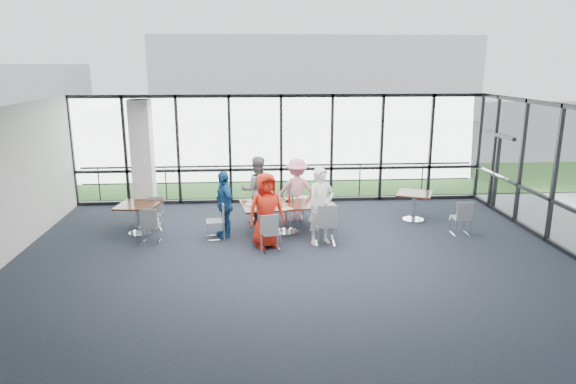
{
  "coord_description": "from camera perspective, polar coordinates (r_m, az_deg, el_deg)",
  "views": [
    {
      "loc": [
        -0.86,
        -9.92,
        4.06
      ],
      "look_at": [
        -0.02,
        1.81,
        1.1
      ],
      "focal_mm": 32.0,
      "sensor_mm": 36.0,
      "label": 1
    }
  ],
  "objects": [
    {
      "name": "floor",
      "position": [
        10.75,
        0.82,
        -8.11
      ],
      "size": [
        12.0,
        10.0,
        0.02
      ],
      "primitive_type": "cube",
      "color": "black",
      "rests_on": "ground"
    },
    {
      "name": "menu_b",
      "position": [
        12.45,
        4.59,
        -1.32
      ],
      "size": [
        0.31,
        0.24,
        0.0
      ],
      "primitive_type": "cube",
      "rotation": [
        0.0,
        0.0,
        0.22
      ],
      "color": "beige",
      "rests_on": "main_table"
    },
    {
      "name": "tumbler_c",
      "position": [
        12.78,
        -0.14,
        -0.54
      ],
      "size": [
        0.07,
        0.07,
        0.15
      ],
      "primitive_type": "cylinder",
      "color": "white",
      "rests_on": "main_table"
    },
    {
      "name": "chair_main_fl",
      "position": [
        13.62,
        -3.04,
        -1.37
      ],
      "size": [
        0.51,
        0.51,
        0.85
      ],
      "primitive_type": null,
      "rotation": [
        0.0,
        0.0,
        3.4
      ],
      "color": "gray",
      "rests_on": "ground"
    },
    {
      "name": "hangar_aux",
      "position": [
        41.66,
        -28.8,
        9.58
      ],
      "size": [
        10.0,
        6.0,
        4.0
      ],
      "primitive_type": "cube",
      "color": "silver",
      "rests_on": "ground"
    },
    {
      "name": "tumbler_d",
      "position": [
        12.22,
        -3.74,
        -1.28
      ],
      "size": [
        0.07,
        0.07,
        0.14
      ],
      "primitive_type": "cylinder",
      "color": "white",
      "rests_on": "main_table"
    },
    {
      "name": "diner_far_right",
      "position": [
        13.44,
        1.0,
        0.23
      ],
      "size": [
        1.13,
        0.66,
        1.67
      ],
      "primitive_type": "imported",
      "rotation": [
        0.0,
        0.0,
        3.05
      ],
      "color": "pink",
      "rests_on": "ground"
    },
    {
      "name": "plate_fr",
      "position": [
        13.01,
        1.61,
        -0.58
      ],
      "size": [
        0.24,
        0.24,
        0.01
      ],
      "primitive_type": "cylinder",
      "color": "white",
      "rests_on": "main_table"
    },
    {
      "name": "apron",
      "position": [
        20.35,
        -1.57,
        2.56
      ],
      "size": [
        80.0,
        70.0,
        0.02
      ],
      "primitive_type": "cube",
      "color": "gray",
      "rests_on": "ground"
    },
    {
      "name": "side_table_right",
      "position": [
        13.91,
        13.87,
        -0.55
      ],
      "size": [
        1.12,
        1.12,
        0.75
      ],
      "rotation": [
        0.0,
        0.0,
        -0.41
      ],
      "color": "#341407",
      "rests_on": "ground"
    },
    {
      "name": "ketchup_bottle",
      "position": [
        12.51,
        0.17,
        -0.79
      ],
      "size": [
        0.06,
        0.06,
        0.18
      ],
      "primitive_type": "cylinder",
      "color": "#B50A00",
      "rests_on": "main_table"
    },
    {
      "name": "diner_far_left",
      "position": [
        13.3,
        -3.47,
        0.24
      ],
      "size": [
        0.91,
        0.63,
        1.75
      ],
      "primitive_type": "imported",
      "rotation": [
        0.0,
        0.0,
        3.27
      ],
      "color": "slate",
      "rests_on": "ground"
    },
    {
      "name": "chair_spare_lb",
      "position": [
        13.18,
        -14.8,
        -2.47
      ],
      "size": [
        0.49,
        0.49,
        0.8
      ],
      "primitive_type": null,
      "rotation": [
        0.0,
        0.0,
        3.46
      ],
      "color": "gray",
      "rests_on": "ground"
    },
    {
      "name": "side_table_left",
      "position": [
        12.94,
        -16.28,
        -1.75
      ],
      "size": [
        1.06,
        1.06,
        0.75
      ],
      "rotation": [
        0.0,
        0.0,
        -0.14
      ],
      "color": "#341407",
      "rests_on": "ground"
    },
    {
      "name": "chair_main_end",
      "position": [
        12.26,
        -8.08,
        -3.25
      ],
      "size": [
        0.46,
        0.46,
        0.85
      ],
      "primitive_type": null,
      "rotation": [
        0.0,
        0.0,
        -1.46
      ],
      "color": "gray",
      "rests_on": "ground"
    },
    {
      "name": "plate_nl",
      "position": [
        11.99,
        -2.33,
        -1.87
      ],
      "size": [
        0.27,
        0.27,
        0.01
      ],
      "primitive_type": "cylinder",
      "color": "white",
      "rests_on": "main_table"
    },
    {
      "name": "main_table",
      "position": [
        12.53,
        -0.1,
        -1.67
      ],
      "size": [
        2.38,
        1.55,
        0.75
      ],
      "rotation": [
        0.0,
        0.0,
        0.16
      ],
      "color": "#341407",
      "rests_on": "ground"
    },
    {
      "name": "plate_end",
      "position": [
        12.4,
        -4.23,
        -1.36
      ],
      "size": [
        0.25,
        0.25,
        0.01
      ],
      "primitive_type": "cylinder",
      "color": "white",
      "rests_on": "main_table"
    },
    {
      "name": "structural_column",
      "position": [
        13.43,
        -15.79,
        3.04
      ],
      "size": [
        0.5,
        0.5,
        3.2
      ],
      "primitive_type": "cube",
      "color": "white",
      "rests_on": "ground"
    },
    {
      "name": "ceiling",
      "position": [
        9.99,
        0.89,
        9.19
      ],
      "size": [
        12.0,
        10.0,
        0.04
      ],
      "primitive_type": "cube",
      "color": "white",
      "rests_on": "ground"
    },
    {
      "name": "wall_front",
      "position": [
        5.57,
        5.36,
        -12.17
      ],
      "size": [
        12.0,
        0.1,
        3.2
      ],
      "primitive_type": "cube",
      "color": "silver",
      "rests_on": "ground"
    },
    {
      "name": "chair_main_nl",
      "position": [
        11.36,
        -1.91,
        -4.51
      ],
      "size": [
        0.5,
        0.5,
        0.86
      ],
      "primitive_type": null,
      "rotation": [
        0.0,
        0.0,
        0.21
      ],
      "color": "gray",
      "rests_on": "ground"
    },
    {
      "name": "green_bottle",
      "position": [
        12.52,
        0.52,
        -0.73
      ],
      "size": [
        0.05,
        0.05,
        0.2
      ],
      "primitive_type": "cylinder",
      "color": "#24703C",
      "rests_on": "main_table"
    },
    {
      "name": "condiment_caddy",
      "position": [
        12.62,
        -0.01,
        -0.98
      ],
      "size": [
        0.1,
        0.07,
        0.04
      ],
      "primitive_type": "cube",
      "color": "black",
      "rests_on": "main_table"
    },
    {
      "name": "chair_main_nr",
      "position": [
        11.78,
        4.17,
        -3.61
      ],
      "size": [
        0.5,
        0.5,
        0.96
      ],
      "primitive_type": null,
      "rotation": [
        0.0,
        0.0,
        -0.06
      ],
      "color": "gray",
      "rests_on": "ground"
    },
    {
      "name": "chair_spare_la",
      "position": [
        12.26,
        -15.11,
        -3.62
      ],
      "size": [
        0.47,
        0.47,
        0.85
      ],
      "primitive_type": null,
      "rotation": [
        0.0,
        0.0,
        -0.15
      ],
      "color": "gray",
      "rests_on": "ground"
    },
    {
      "name": "plate_nr",
      "position": [
        12.32,
        3.33,
        -1.44
      ],
      "size": [
        0.24,
        0.24,
        0.01
      ],
      "primitive_type": "cylinder",
      "color": "white",
      "rests_on": "main_table"
    },
    {
      "name": "hangar_main",
      "position": [
        42.21,
        2.6,
        12.67
      ],
      "size": [
        24.0,
        10.0,
        6.0
      ],
      "primitive_type": "cube",
      "color": "silver",
      "rests_on": "ground"
    },
    {
      "name": "menu_a",
      "position": [
        11.99,
        -0.13,
        -1.88
      ],
      "size": [
        0.34,
        0.3,
        0.0
      ],
      "primitive_type": "cube",
      "rotation": [
        0.0,
        0.0,
        0.43
      ],
      "color": "beige",
      "rests_on": "main_table"
    },
    {
      "name": "guard_rail",
      "position": [
        15.94,
        -0.88,
        1.22
      ],
      "size": [
        12.0,
        0.06,
        0.06
      ],
      "primitive_type": "cylinder",
      "rotation": [
        0.0,
        1.57,
        0.0
      ],
      "color": "#2D2D33",
      "rests_on": "ground"
    },
    {
      "name": "chair_main_fr",
      "position": [
        13.74,
        0.82,
        -1.13
      ],
      "size": [
        0.44,
        0.44,
        0.89
      ],
      "primitive_type": null,
      "rotation": [
        0.0,
        0.0,
        3.14
      ],
      "color": "gray",
      "rests_on": "ground"
    },
    {
      "name": "tumbler_a",
      "position": [
        12.18,
        -1.07,
        -1.3
      ],
      "size": [
        0.07,
        0.07,
        0.14
      ],
      "primitive_type": "cylinder",
      "color": "white",
      "rests_on": "main_table"
    },
    {
      "name": "chair_spare_r",
      "position": [
        13.12,
        18.65,
        -2.74
      ],
      "size": [
        0.42,
        0.42,
        0.84
      ],
      "primitive_type": null,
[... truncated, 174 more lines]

